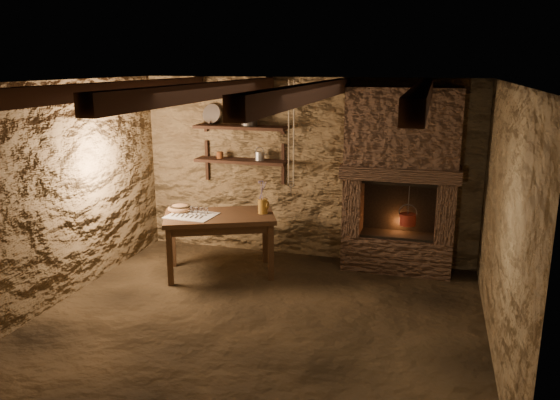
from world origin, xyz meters
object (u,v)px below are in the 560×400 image
(iron_stockpot, at_px, (249,120))
(red_pot, at_px, (408,219))
(wooden_bowl, at_px, (180,208))
(work_table, at_px, (220,242))
(stoneware_jug, at_px, (263,199))

(iron_stockpot, relative_size, red_pot, 0.41)
(wooden_bowl, distance_m, red_pot, 2.84)
(work_table, height_order, red_pot, red_pot)
(iron_stockpot, height_order, red_pot, iron_stockpot)
(iron_stockpot, distance_m, red_pot, 2.40)
(stoneware_jug, height_order, iron_stockpot, iron_stockpot)
(work_table, xyz_separation_m, red_pot, (2.23, 0.67, 0.29))
(wooden_bowl, height_order, iron_stockpot, iron_stockpot)
(stoneware_jug, bearing_deg, red_pot, -3.78)
(wooden_bowl, height_order, red_pot, red_pot)
(stoneware_jug, relative_size, red_pot, 0.77)
(stoneware_jug, distance_m, wooden_bowl, 1.06)
(wooden_bowl, distance_m, iron_stockpot, 1.47)
(wooden_bowl, relative_size, iron_stockpot, 1.41)
(red_pot, bearing_deg, stoneware_jug, -164.96)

